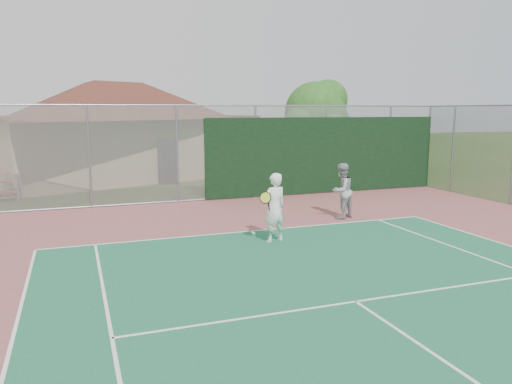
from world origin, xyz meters
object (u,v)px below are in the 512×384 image
at_px(tree, 317,115).
at_px(player_white_front, 274,208).
at_px(clubhouse, 115,120).
at_px(player_grey_back, 342,191).

xyz_separation_m(tree, player_white_front, (-5.90, -9.32, -2.20)).
bearing_deg(player_white_front, tree, -134.76).
xyz_separation_m(clubhouse, tree, (8.53, -5.50, 0.28)).
bearing_deg(player_grey_back, player_white_front, 6.29).
relative_size(tree, player_white_front, 2.66).
distance_m(tree, player_grey_back, 8.25).
distance_m(tree, player_white_front, 11.25).
relative_size(clubhouse, player_white_front, 8.46).
bearing_deg(clubhouse, tree, -52.09).
xyz_separation_m(player_white_front, player_grey_back, (3.02, 1.92, -0.03)).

